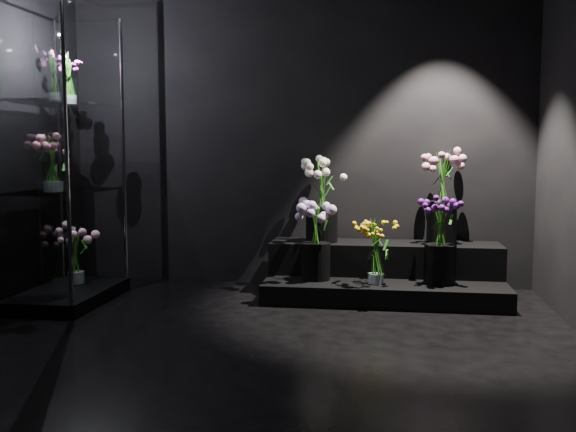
# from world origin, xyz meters

# --- Properties ---
(floor) EXTENTS (4.00, 4.00, 0.00)m
(floor) POSITION_xyz_m (0.00, 0.00, 0.00)
(floor) COLOR black
(floor) RESTS_ON ground
(wall_back) EXTENTS (4.00, 0.00, 4.00)m
(wall_back) POSITION_xyz_m (0.00, 2.00, 1.40)
(wall_back) COLOR black
(wall_back) RESTS_ON floor
(wall_front) EXTENTS (4.00, 0.00, 4.00)m
(wall_front) POSITION_xyz_m (0.00, -2.00, 1.40)
(wall_front) COLOR black
(wall_front) RESTS_ON floor
(display_riser) EXTENTS (1.88, 0.83, 0.42)m
(display_riser) POSITION_xyz_m (0.76, 1.63, 0.17)
(display_riser) COLOR black
(display_riser) RESTS_ON floor
(display_case) EXTENTS (0.61, 1.02, 2.24)m
(display_case) POSITION_xyz_m (-1.67, 1.04, 1.12)
(display_case) COLOR black
(display_case) RESTS_ON floor
(bouquet_orange_bells) EXTENTS (0.37, 0.37, 0.50)m
(bouquet_orange_bells) POSITION_xyz_m (0.70, 1.33, 0.42)
(bouquet_orange_bells) COLOR white
(bouquet_orange_bells) RESTS_ON display_riser
(bouquet_lilac) EXTENTS (0.48, 0.48, 0.62)m
(bouquet_lilac) POSITION_xyz_m (0.22, 1.42, 0.53)
(bouquet_lilac) COLOR black
(bouquet_lilac) RESTS_ON display_riser
(bouquet_purple) EXTENTS (0.37, 0.37, 0.67)m
(bouquet_purple) POSITION_xyz_m (1.18, 1.41, 0.51)
(bouquet_purple) COLOR black
(bouquet_purple) RESTS_ON display_riser
(bouquet_cream_roses) EXTENTS (0.44, 0.44, 0.68)m
(bouquet_cream_roses) POSITION_xyz_m (0.24, 1.71, 0.81)
(bouquet_cream_roses) COLOR black
(bouquet_cream_roses) RESTS_ON display_riser
(bouquet_pink_roses) EXTENTS (0.46, 0.46, 0.76)m
(bouquet_pink_roses) POSITION_xyz_m (1.22, 1.78, 0.86)
(bouquet_pink_roses) COLOR black
(bouquet_pink_roses) RESTS_ON display_riser
(bouquet_case_pink) EXTENTS (0.39, 0.39, 0.42)m
(bouquet_case_pink) POSITION_xyz_m (-1.65, 0.85, 1.09)
(bouquet_case_pink) COLOR white
(bouquet_case_pink) RESTS_ON display_case
(bouquet_case_magenta) EXTENTS (0.21, 0.21, 0.40)m
(bouquet_case_magenta) POSITION_xyz_m (-1.69, 1.23, 1.74)
(bouquet_case_magenta) COLOR white
(bouquet_case_magenta) RESTS_ON display_case
(bouquet_case_base_pink) EXTENTS (0.45, 0.45, 0.49)m
(bouquet_case_base_pink) POSITION_xyz_m (-1.70, 1.25, 0.37)
(bouquet_case_base_pink) COLOR white
(bouquet_case_base_pink) RESTS_ON display_case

